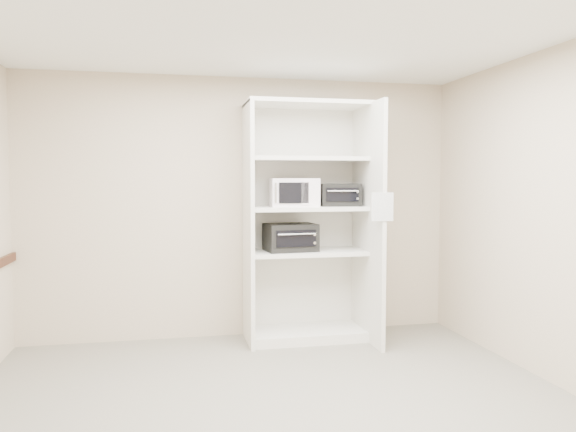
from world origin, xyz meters
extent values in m
cube|color=#656155|center=(0.00, 0.00, 0.00)|extent=(4.50, 4.00, 0.01)
cube|color=white|center=(0.00, 0.00, 2.70)|extent=(4.50, 4.00, 0.01)
cube|color=#C5B599|center=(0.00, 2.00, 1.35)|extent=(4.50, 0.02, 2.70)
cube|color=#C5B599|center=(0.00, -2.00, 1.35)|extent=(4.50, 0.02, 2.70)
cube|color=#C5B599|center=(2.25, 0.00, 1.35)|extent=(0.02, 4.00, 2.70)
cube|color=silver|center=(0.02, 1.68, 1.20)|extent=(0.04, 0.60, 2.40)
cube|color=silver|center=(1.22, 1.53, 1.20)|extent=(0.04, 0.90, 2.40)
cube|color=silver|center=(0.62, 1.99, 1.20)|extent=(1.24, 0.02, 2.40)
cube|color=silver|center=(0.62, 1.70, 0.05)|extent=(1.16, 0.56, 0.10)
cube|color=silver|center=(0.62, 1.70, 0.90)|extent=(1.16, 0.56, 0.04)
cube|color=silver|center=(0.62, 1.70, 1.35)|extent=(1.16, 0.56, 0.04)
cube|color=silver|center=(0.62, 1.70, 1.85)|extent=(1.16, 0.56, 0.04)
cube|color=silver|center=(0.62, 1.70, 2.40)|extent=(1.24, 0.60, 0.04)
cube|color=white|center=(0.49, 1.70, 1.51)|extent=(0.50, 0.39, 0.28)
cube|color=black|center=(0.97, 1.71, 1.49)|extent=(0.43, 0.34, 0.23)
cube|color=black|center=(0.45, 1.68, 1.06)|extent=(0.53, 0.42, 0.28)
cube|color=white|center=(1.19, 1.07, 1.39)|extent=(0.21, 0.02, 0.26)
camera|label=1|loc=(-0.75, -3.84, 1.63)|focal=35.00mm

